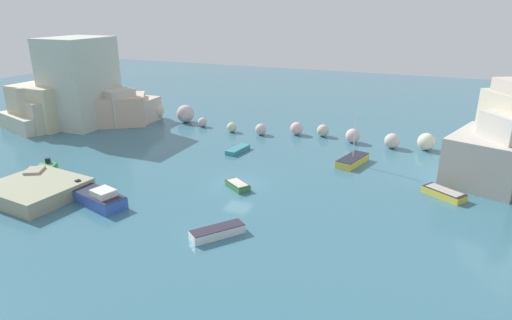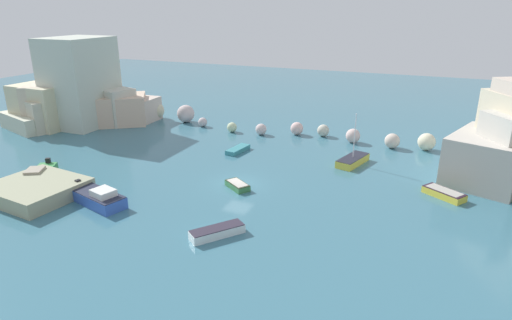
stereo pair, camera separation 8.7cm
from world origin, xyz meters
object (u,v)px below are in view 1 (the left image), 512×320
object	(u,v)px
stone_dock	(37,190)
moored_boat_4	(444,193)
moored_boat_6	(97,197)
moored_boat_3	(218,232)
moored_boat_2	(353,160)
moored_boat_5	(238,150)
moored_boat_1	(39,176)
moored_boat_0	(238,185)

from	to	relation	value
stone_dock	moored_boat_4	world-z (taller)	stone_dock
stone_dock	moored_boat_6	xyz separation A→B (m)	(6.11, 0.97, -0.06)
stone_dock	moored_boat_3	distance (m)	18.35
moored_boat_3	moored_boat_6	world-z (taller)	moored_boat_6
moored_boat_2	moored_boat_3	xyz separation A→B (m)	(-6.16, -19.73, -0.07)
moored_boat_4	moored_boat_5	world-z (taller)	moored_boat_4
stone_dock	moored_boat_5	distance (m)	21.79
stone_dock	moored_boat_2	xyz separation A→B (m)	(24.51, 19.83, -0.26)
moored_boat_5	moored_boat_6	world-z (taller)	moored_boat_6
moored_boat_1	moored_boat_3	bearing A→B (deg)	53.56
moored_boat_3	moored_boat_4	distance (m)	21.09
moored_boat_3	moored_boat_4	xyz separation A→B (m)	(15.48, 14.32, 0.00)
moored_boat_4	moored_boat_0	bearing A→B (deg)	-129.54
moored_boat_2	moored_boat_3	distance (m)	20.67
stone_dock	moored_boat_1	xyz separation A→B (m)	(-2.79, 2.72, -0.08)
moored_boat_4	moored_boat_5	distance (m)	23.05
moored_boat_2	moored_boat_5	xyz separation A→B (m)	(-13.33, -1.13, -0.17)
moored_boat_1	moored_boat_3	xyz separation A→B (m)	(21.14, -2.62, -0.25)
moored_boat_0	moored_boat_4	size ratio (longest dim) A/B	0.76
stone_dock	moored_boat_4	xyz separation A→B (m)	(33.83, 14.41, -0.32)
moored_boat_6	moored_boat_2	bearing A→B (deg)	60.97
moored_boat_1	moored_boat_2	distance (m)	32.22
moored_boat_0	moored_boat_3	distance (m)	9.07
moored_boat_0	moored_boat_4	xyz separation A→B (m)	(17.98, 5.60, 0.04)
moored_boat_5	moored_boat_0	bearing A→B (deg)	32.49
moored_boat_2	moored_boat_5	world-z (taller)	moored_boat_2
moored_boat_1	moored_boat_2	world-z (taller)	moored_boat_2
moored_boat_0	moored_boat_4	distance (m)	18.83
moored_boat_2	moored_boat_4	bearing A→B (deg)	75.06
moored_boat_5	moored_boat_6	xyz separation A→B (m)	(-5.07, -17.73, 0.36)
moored_boat_0	moored_boat_5	size ratio (longest dim) A/B	0.79
moored_boat_2	moored_boat_1	bearing A→B (deg)	-42.70
moored_boat_0	moored_boat_1	bearing A→B (deg)	-127.65
stone_dock	moored_boat_3	xyz separation A→B (m)	(18.35, 0.10, -0.33)
stone_dock	moored_boat_2	size ratio (longest dim) A/B	1.33
stone_dock	moored_boat_3	world-z (taller)	stone_dock
moored_boat_0	moored_boat_3	world-z (taller)	moored_boat_3
moored_boat_3	moored_boat_5	distance (m)	19.93
moored_boat_4	moored_boat_5	bearing A→B (deg)	-157.55
moored_boat_3	moored_boat_2	bearing A→B (deg)	20.06
stone_dock	moored_boat_1	distance (m)	3.90
moored_boat_1	moored_boat_6	world-z (taller)	moored_boat_6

